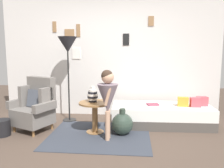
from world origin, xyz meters
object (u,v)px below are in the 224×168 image
Objects in this scene: person_child at (108,96)px; demijohn_near at (122,124)px; daybed at (161,115)px; magazine_basket at (2,128)px; book_on_daybed at (153,104)px; floor_lamp at (68,48)px; armchair at (35,106)px; side_table at (95,111)px; vase_striped at (93,95)px.

person_child is 0.65m from demijohn_near.
daybed reaches higher than magazine_basket.
person_child is 1.93m from magazine_basket.
floor_lamp is at bearing 175.76° from book_on_daybed.
floor_lamp reaches higher than book_on_daybed.
armchair is at bearing -168.53° from daybed.
armchair is at bearing 38.90° from magazine_basket.
side_table is 2.02× the size of magazine_basket.
armchair is 1.12m from side_table.
armchair is at bearing 176.89° from side_table.
book_on_daybed is at bearing 46.07° from demijohn_near.
book_on_daybed is (1.09, 0.52, -0.26)m from vase_striped.
daybed is 0.28m from book_on_daybed.
person_child is (0.30, -0.33, 0.07)m from vase_striped.
person_child is at bearing -46.61° from floor_lamp.
person_child is at bearing -47.37° from vase_striped.
vase_striped reaches higher than demijohn_near.
armchair is at bearing 176.04° from demijohn_near.
vase_striped is (-0.04, 0.02, 0.28)m from side_table.
daybed is 1.39m from person_child.
demijohn_near reaches higher than book_on_daybed.
floor_lamp is 1.54m from person_child.
demijohn_near is (0.49, -0.05, -0.20)m from side_table.
person_child reaches higher than side_table.
demijohn_near is (-0.74, -0.59, -0.01)m from daybed.
armchair is 0.65m from magazine_basket.
demijohn_near is (-0.56, -0.59, -0.22)m from book_on_daybed.
book_on_daybed is 0.79× the size of magazine_basket.
vase_striped is 1.22m from floor_lamp.
demijohn_near is at bearing 49.21° from person_child.
book_on_daybed is (1.05, 0.54, 0.02)m from side_table.
daybed is at bearing 22.22° from vase_striped.
floor_lamp is at bearing 176.18° from daybed.
book_on_daybed is at bearing -179.66° from daybed.
armchair reaches higher than daybed.
vase_striped reaches higher than daybed.
daybed is 6.85× the size of magazine_basket.
armchair is 1.46m from person_child.
side_table is 0.53m from demijohn_near.
vase_striped is 0.24× the size of person_child.
armchair reaches higher than vase_striped.
armchair is at bearing -167.68° from book_on_daybed.
floor_lamp reaches higher than side_table.
daybed is at bearing -3.82° from floor_lamp.
book_on_daybed is (0.79, 0.85, -0.33)m from person_child.
magazine_basket is at bearing -141.10° from armchair.
side_table is at bearing -25.84° from vase_striped.
vase_striped is 1.24m from book_on_daybed.
book_on_daybed is at bearing 26.92° from side_table.
side_table reaches higher than demijohn_near.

